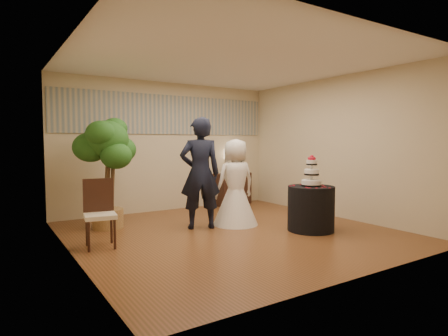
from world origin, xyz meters
TOP-DOWN VIEW (x-y plane):
  - floor at (0.00, 0.00)m, footprint 5.00×5.00m
  - ceiling at (0.00, 0.00)m, footprint 5.00×5.00m
  - wall_back at (0.00, 2.50)m, footprint 5.00×0.06m
  - wall_front at (0.00, -2.50)m, footprint 5.00×0.06m
  - wall_left at (-2.50, 0.00)m, footprint 0.06×5.00m
  - wall_right at (2.50, 0.00)m, footprint 0.06×5.00m
  - mural_border at (0.00, 2.48)m, footprint 4.90×0.02m
  - groom at (-0.30, 0.55)m, footprint 0.82×0.68m
  - bride at (0.39, 0.46)m, footprint 0.87×0.87m
  - cake_table at (1.20, -0.62)m, footprint 1.01×1.01m
  - wedding_cake at (1.20, -0.62)m, footprint 0.34×0.34m
  - console at (1.55, 2.30)m, footprint 0.97×0.55m
  - table_lamp at (1.55, 2.30)m, footprint 0.30×0.30m
  - ficus_tree at (-1.65, 1.43)m, footprint 1.05×1.05m
  - side_chair at (-2.08, 0.27)m, footprint 0.51×0.53m

SIDE VIEW (x-z plane):
  - floor at x=0.00m, z-range 0.00..0.00m
  - cake_table at x=1.20m, z-range 0.00..0.76m
  - console at x=1.55m, z-range 0.00..0.76m
  - side_chair at x=-2.08m, z-range 0.00..0.97m
  - bride at x=0.39m, z-range 0.00..1.56m
  - groom at x=-0.30m, z-range 0.00..1.93m
  - ficus_tree at x=-1.65m, z-range 0.00..1.98m
  - wedding_cake at x=1.20m, z-range 0.76..1.29m
  - table_lamp at x=1.55m, z-range 0.76..1.34m
  - wall_back at x=0.00m, z-range 0.00..2.80m
  - wall_front at x=0.00m, z-range 0.00..2.80m
  - wall_left at x=-2.50m, z-range 0.00..2.80m
  - wall_right at x=2.50m, z-range 0.00..2.80m
  - mural_border at x=0.00m, z-range 1.68..2.52m
  - ceiling at x=0.00m, z-range 2.80..2.80m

